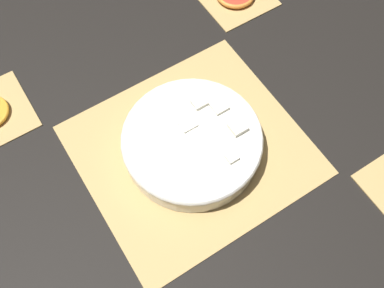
{
  "coord_description": "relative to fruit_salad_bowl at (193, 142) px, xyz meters",
  "views": [
    {
      "loc": [
        0.21,
        0.33,
        0.79
      ],
      "look_at": [
        0.0,
        0.0,
        0.03
      ],
      "focal_mm": 42.0,
      "sensor_mm": 36.0,
      "label": 1
    }
  ],
  "objects": [
    {
      "name": "bamboo_mat_center",
      "position": [
        0.0,
        -0.0,
        -0.03
      ],
      "size": [
        0.42,
        0.39,
        0.01
      ],
      "color": "tan",
      "rests_on": "ground_plane"
    },
    {
      "name": "ground_plane",
      "position": [
        0.0,
        -0.0,
        -0.04
      ],
      "size": [
        6.0,
        6.0,
        0.0
      ],
      "primitive_type": "plane",
      "color": "black"
    },
    {
      "name": "fruit_salad_bowl",
      "position": [
        0.0,
        0.0,
        0.0
      ],
      "size": [
        0.27,
        0.27,
        0.06
      ],
      "color": "silver",
      "rests_on": "bamboo_mat_center"
    }
  ]
}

